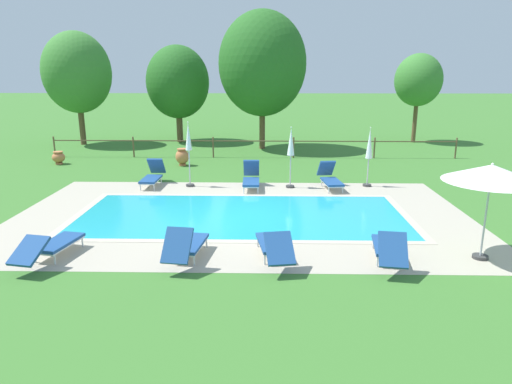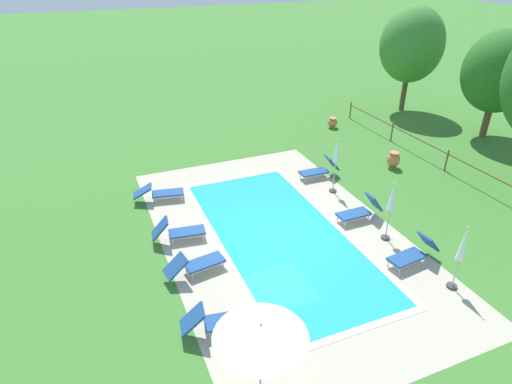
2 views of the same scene
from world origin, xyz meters
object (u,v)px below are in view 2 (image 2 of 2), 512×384
object	(u,v)px
sun_lounger_south_far	(359,211)
patio_umbrella_closed_row_mid_west	(392,201)
patio_umbrella_open_by_bench	(261,331)
terracotta_urn_by_tree	(393,160)
tree_east_mid	(499,72)
tree_far_west	(412,45)
sun_lounger_south_mid	(161,193)
sun_lounger_south_near_corner	(319,170)
patio_umbrella_closed_row_west	(336,157)
sun_lounger_north_end	(218,320)
sun_lounger_north_far	(179,231)
patio_umbrella_closed_row_centre	(462,249)
sun_lounger_north_near_steps	(413,253)
terracotta_urn_near_fence	(332,122)
sun_lounger_north_mid	(196,264)

from	to	relation	value
sun_lounger_south_far	patio_umbrella_closed_row_mid_west	distance (m)	1.89
patio_umbrella_open_by_bench	terracotta_urn_by_tree	bearing A→B (deg)	129.80
patio_umbrella_open_by_bench	tree_east_mid	distance (m)	21.04
terracotta_urn_by_tree	tree_far_west	xyz separation A→B (m)	(-7.10, 6.23, 3.76)
sun_lounger_south_mid	sun_lounger_south_near_corner	bearing A→B (deg)	84.92
patio_umbrella_open_by_bench	tree_east_mid	xyz separation A→B (m)	(-10.44, 18.20, 1.58)
patio_umbrella_closed_row_west	sun_lounger_north_end	bearing A→B (deg)	-51.21
sun_lounger_north_end	patio_umbrella_closed_row_mid_west	size ratio (longest dim) A/B	0.87
patio_umbrella_closed_row_mid_west	tree_far_west	bearing A→B (deg)	139.22
sun_lounger_north_far	patio_umbrella_closed_row_centre	bearing A→B (deg)	51.61
sun_lounger_north_near_steps	sun_lounger_north_end	world-z (taller)	sun_lounger_north_near_steps
sun_lounger_north_near_steps	sun_lounger_south_far	size ratio (longest dim) A/B	1.06
tree_east_mid	patio_umbrella_closed_row_centre	bearing A→B (deg)	-50.46
sun_lounger_north_end	patio_umbrella_closed_row_west	distance (m)	9.22
sun_lounger_north_end	terracotta_urn_near_fence	distance (m)	16.94
sun_lounger_south_mid	tree_east_mid	bearing A→B (deg)	91.14
sun_lounger_south_near_corner	tree_far_west	world-z (taller)	tree_far_west
tree_far_west	patio_umbrella_closed_row_west	bearing A→B (deg)	-51.51
sun_lounger_north_end	terracotta_urn_by_tree	bearing A→B (deg)	121.25
sun_lounger_north_near_steps	tree_east_mid	size ratio (longest dim) A/B	0.33
sun_lounger_north_end	terracotta_urn_near_fence	bearing A→B (deg)	138.30
sun_lounger_north_far	patio_umbrella_closed_row_west	xyz separation A→B (m)	(-1.07, 7.06, 1.28)
sun_lounger_south_far	sun_lounger_south_mid	bearing A→B (deg)	-123.13
patio_umbrella_closed_row_centre	sun_lounger_north_mid	bearing A→B (deg)	-117.34
patio_umbrella_closed_row_west	patio_umbrella_closed_row_mid_west	world-z (taller)	patio_umbrella_closed_row_west
sun_lounger_north_far	sun_lounger_north_end	world-z (taller)	sun_lounger_north_far
sun_lounger_south_mid	terracotta_urn_near_fence	world-z (taller)	sun_lounger_south_mid
sun_lounger_north_mid	terracotta_urn_near_fence	xyz separation A→B (m)	(-10.03, 11.15, -0.04)
sun_lounger_south_mid	tree_far_west	distance (m)	18.69
sun_lounger_south_near_corner	patio_umbrella_open_by_bench	distance (m)	11.82
sun_lounger_north_far	patio_umbrella_closed_row_mid_west	size ratio (longest dim) A/B	0.85
sun_lounger_north_near_steps	terracotta_urn_near_fence	xyz separation A→B (m)	(-12.26, 4.33, -0.06)
patio_umbrella_open_by_bench	sun_lounger_south_mid	bearing A→B (deg)	-178.43
patio_umbrella_closed_row_centre	tree_east_mid	world-z (taller)	tree_east_mid
sun_lounger_north_end	terracotta_urn_by_tree	xyz separation A→B (m)	(-6.72, 11.07, 0.05)
sun_lounger_north_far	tree_far_west	xyz separation A→B (m)	(-9.17, 17.25, 3.80)
sun_lounger_north_mid	sun_lounger_north_far	world-z (taller)	sun_lounger_north_far
sun_lounger_north_mid	terracotta_urn_by_tree	world-z (taller)	sun_lounger_north_mid
terracotta_urn_near_fence	tree_far_west	xyz separation A→B (m)	(-1.17, 6.03, 3.86)
sun_lounger_south_near_corner	terracotta_urn_near_fence	xyz separation A→B (m)	(-5.47, 4.04, -0.06)
patio_umbrella_closed_row_west	terracotta_urn_by_tree	xyz separation A→B (m)	(-1.00, 3.95, -1.24)
terracotta_urn_near_fence	patio_umbrella_closed_row_centre	bearing A→B (deg)	-16.22
sun_lounger_north_near_steps	sun_lounger_north_end	xyz separation A→B (m)	(0.39, -6.94, -0.01)
sun_lounger_south_far	patio_umbrella_open_by_bench	bearing A→B (deg)	-49.35
sun_lounger_north_mid	tree_far_west	distance (m)	20.86
patio_umbrella_closed_row_west	patio_umbrella_closed_row_centre	bearing A→B (deg)	1.37
sun_lounger_south_far	patio_umbrella_closed_row_mid_west	bearing A→B (deg)	6.26
sun_lounger_south_mid	patio_umbrella_closed_row_west	distance (m)	7.51
sun_lounger_north_near_steps	sun_lounger_south_mid	world-z (taller)	sun_lounger_north_near_steps
sun_lounger_south_near_corner	patio_umbrella_closed_row_mid_west	world-z (taller)	patio_umbrella_closed_row_mid_west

